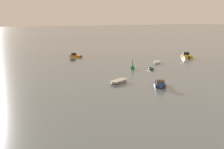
% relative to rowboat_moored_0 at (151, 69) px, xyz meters
% --- Properties ---
extents(rowboat_moored_0, '(2.09, 3.13, 0.47)m').
position_rel_rowboat_moored_0_xyz_m(rowboat_moored_0, '(0.00, 0.00, 0.00)').
color(rowboat_moored_0, '#23602D').
rests_on(rowboat_moored_0, ground).
extents(rowboat_moored_1, '(3.88, 3.79, 0.64)m').
position_rel_rowboat_moored_0_xyz_m(rowboat_moored_1, '(7.56, 7.36, 0.05)').
color(rowboat_moored_1, white).
rests_on(rowboat_moored_1, ground).
extents(motorboat_moored_2, '(4.82, 6.22, 2.28)m').
position_rel_rowboat_moored_0_xyz_m(motorboat_moored_2, '(22.15, 12.22, 0.22)').
color(motorboat_moored_2, gold).
rests_on(motorboat_moored_2, ground).
extents(motorboat_moored_3, '(2.89, 4.65, 1.67)m').
position_rel_rowboat_moored_0_xyz_m(motorboat_moored_3, '(-4.48, 30.53, 0.12)').
color(motorboat_moored_3, orange).
rests_on(motorboat_moored_3, ground).
extents(rowboat_moored_2, '(4.93, 3.63, 0.75)m').
position_rel_rowboat_moored_0_xyz_m(rowboat_moored_2, '(-14.35, -9.41, 0.08)').
color(rowboat_moored_2, gray).
rests_on(rowboat_moored_2, ground).
extents(motorboat_moored_4, '(4.14, 4.93, 1.84)m').
position_rel_rowboat_moored_0_xyz_m(motorboat_moored_4, '(-10.22, -15.79, 0.15)').
color(motorboat_moored_4, navy).
rests_on(motorboat_moored_4, ground).
extents(rowboat_moored_3, '(2.88, 4.14, 0.62)m').
position_rel_rowboat_moored_0_xyz_m(rowboat_moored_3, '(-7.73, 24.87, 0.04)').
color(rowboat_moored_3, orange).
rests_on(rowboat_moored_3, ground).
extents(channel_buoy, '(0.90, 0.90, 2.30)m').
position_rel_rowboat_moored_0_xyz_m(channel_buoy, '(-3.32, 2.31, 0.33)').
color(channel_buoy, '#198C2D').
rests_on(channel_buoy, ground).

